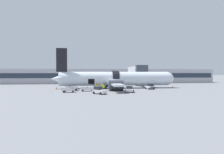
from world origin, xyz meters
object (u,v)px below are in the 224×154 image
object	(u,v)px
ground_crew_loader_b	(104,87)
baggage_tug_lead	(150,87)
baggage_cart_queued	(72,88)
baggage_cart_empty	(69,90)
airplane	(114,79)
ground_crew_driver	(102,86)
baggage_cart_loading	(88,89)
baggage_tug_rear	(129,90)
ground_crew_loader_a	(96,87)
baggage_tug_mid	(99,91)

from	to	relation	value
ground_crew_loader_b	baggage_tug_lead	bearing A→B (deg)	13.63
baggage_cart_queued	baggage_cart_empty	size ratio (longest dim) A/B	1.04
airplane	baggage_cart_queued	xyz separation A→B (m)	(-11.48, -5.33, -2.13)
baggage_cart_empty	ground_crew_loader_b	world-z (taller)	ground_crew_loader_b
baggage_cart_queued	ground_crew_driver	world-z (taller)	ground_crew_driver
baggage_cart_empty	baggage_cart_loading	bearing A→B (deg)	29.02
ground_crew_loader_b	ground_crew_driver	xyz separation A→B (m)	(-0.28, 1.86, 0.11)
baggage_tug_rear	ground_crew_loader_b	bearing A→B (deg)	142.19
ground_crew_loader_a	ground_crew_loader_b	distance (m)	2.57
baggage_tug_mid	ground_crew_driver	xyz separation A→B (m)	(1.35, 8.65, 0.27)
baggage_tug_lead	ground_crew_loader_b	xyz separation A→B (m)	(-12.83, -3.11, 0.19)
baggage_cart_loading	baggage_tug_lead	bearing A→B (deg)	10.15
airplane	ground_crew_loader_b	bearing A→B (deg)	-114.68
baggage_cart_empty	ground_crew_driver	xyz separation A→B (m)	(7.82, 4.12, 0.47)
baggage_tug_mid	baggage_cart_empty	size ratio (longest dim) A/B	0.88
airplane	baggage_tug_mid	size ratio (longest dim) A/B	10.63
airplane	ground_crew_loader_a	world-z (taller)	airplane
baggage_tug_mid	baggage_cart_queued	bearing A→B (deg)	123.18
airplane	baggage_tug_mid	xyz separation A→B (m)	(-5.30, -14.79, -1.95)
baggage_tug_rear	ground_crew_loader_b	distance (m)	6.94
airplane	ground_crew_loader_b	size ratio (longest dim) A/B	21.75
baggage_cart_loading	baggage_tug_mid	bearing A→B (deg)	-72.58
baggage_tug_lead	ground_crew_driver	world-z (taller)	ground_crew_driver
baggage_cart_loading	baggage_cart_queued	size ratio (longest dim) A/B	1.10
baggage_tug_rear	baggage_cart_loading	size ratio (longest dim) A/B	0.63
baggage_cart_loading	baggage_cart_queued	bearing A→B (deg)	147.68
baggage_cart_queued	ground_crew_loader_a	distance (m)	6.17
baggage_cart_loading	baggage_cart_queued	xyz separation A→B (m)	(-4.01, 2.54, 0.06)
baggage_tug_mid	baggage_cart_queued	world-z (taller)	baggage_tug_mid
baggage_cart_loading	ground_crew_driver	xyz separation A→B (m)	(3.52, 1.73, 0.50)
baggage_cart_queued	ground_crew_driver	distance (m)	7.59
airplane	ground_crew_loader_a	size ratio (longest dim) A/B	19.35
baggage_tug_lead	baggage_cart_loading	world-z (taller)	baggage_tug_lead
airplane	ground_crew_loader_b	xyz separation A→B (m)	(-3.68, -8.00, -1.79)
baggage_cart_queued	baggage_cart_empty	bearing A→B (deg)	-93.31
baggage_tug_lead	baggage_cart_queued	size ratio (longest dim) A/B	0.74
airplane	baggage_cart_queued	distance (m)	12.83
ground_crew_loader_b	ground_crew_loader_a	bearing A→B (deg)	131.27
baggage_tug_mid	baggage_cart_loading	xyz separation A→B (m)	(-2.17, 6.92, -0.23)
ground_crew_loader_a	ground_crew_driver	size ratio (longest dim) A/B	1.00
baggage_cart_queued	baggage_cart_empty	xyz separation A→B (m)	(-0.28, -4.92, -0.03)
ground_crew_driver	baggage_tug_rear	bearing A→B (deg)	-46.75
baggage_cart_queued	ground_crew_loader_a	world-z (taller)	ground_crew_loader_a
baggage_cart_loading	ground_crew_loader_b	distance (m)	3.82
baggage_tug_rear	ground_crew_loader_a	size ratio (longest dim) A/B	1.48
baggage_cart_loading	ground_crew_loader_a	bearing A→B (deg)	40.54
baggage_cart_queued	baggage_cart_loading	bearing A→B (deg)	-32.32
baggage_tug_mid	baggage_cart_empty	world-z (taller)	baggage_tug_mid
baggage_cart_loading	baggage_cart_queued	distance (m)	4.75
airplane	ground_crew_driver	bearing A→B (deg)	-122.78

